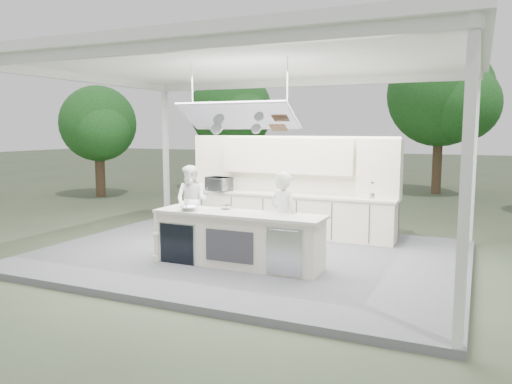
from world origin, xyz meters
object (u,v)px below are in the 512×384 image
at_px(sous_chef, 192,201).
at_px(back_counter, 285,214).
at_px(head_chef, 284,219).
at_px(demo_island, 237,239).

bearing_deg(sous_chef, back_counter, 27.88).
relative_size(head_chef, sous_chef, 1.04).
bearing_deg(back_counter, sous_chef, -151.14).
distance_m(demo_island, head_chef, 0.90).
relative_size(demo_island, sous_chef, 1.94).
distance_m(demo_island, sous_chef, 2.73).
bearing_deg(back_counter, demo_island, -86.37).
xyz_separation_m(back_counter, sous_chef, (-1.85, -1.02, 0.32)).
xyz_separation_m(demo_island, head_chef, (0.75, 0.35, 0.36)).
distance_m(back_counter, sous_chef, 2.14).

